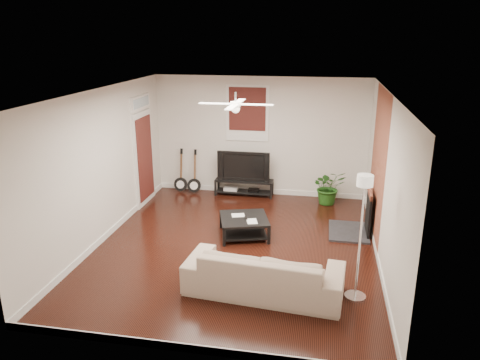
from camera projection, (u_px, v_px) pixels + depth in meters
name	position (u px, v px, depth m)	size (l,w,h in m)	color
room	(236.00, 173.00, 8.00)	(5.01, 6.01, 2.81)	black
brick_accent	(378.00, 165.00, 8.51)	(0.02, 2.20, 2.80)	brown
fireplace	(358.00, 211.00, 8.85)	(0.80, 1.10, 0.92)	black
window_back	(247.00, 113.00, 10.67)	(1.00, 0.06, 1.30)	black
door_left	(144.00, 150.00, 10.25)	(0.08, 1.00, 2.50)	white
tv_stand	(244.00, 187.00, 11.03)	(1.38, 0.37, 0.39)	black
tv	(244.00, 165.00, 10.89)	(1.24, 0.16, 0.71)	black
coffee_table	(244.00, 227.00, 8.82)	(0.88, 0.88, 0.37)	black
sofa	(264.00, 272.00, 6.84)	(2.33, 0.91, 0.68)	#C7B595
floor_lamp	(360.00, 238.00, 6.51)	(0.31, 0.31, 1.90)	white
potted_plant	(329.00, 187.00, 10.43)	(0.72, 0.63, 0.80)	#1F5317
guitar_left	(180.00, 171.00, 11.17)	(0.33, 0.23, 1.07)	black
guitar_right	(194.00, 172.00, 11.09)	(0.33, 0.23, 1.07)	black
ceiling_fan	(236.00, 104.00, 7.64)	(1.24, 1.24, 0.32)	white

